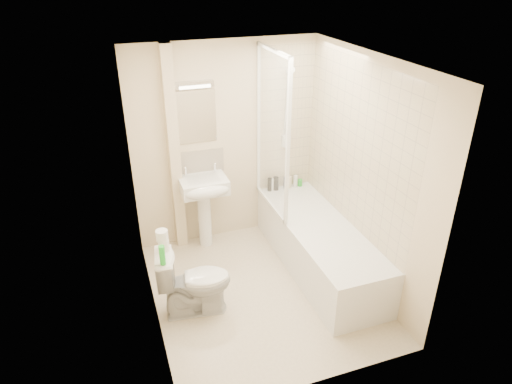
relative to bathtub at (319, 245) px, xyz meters
name	(u,v)px	position (x,y,z in m)	size (l,w,h in m)	color
floor	(262,291)	(-0.75, -0.20, -0.29)	(2.50, 2.50, 0.00)	beige
wall_back	(226,145)	(-0.75, 1.05, 0.91)	(2.20, 0.02, 2.40)	beige
wall_left	(144,210)	(-1.85, -0.20, 0.91)	(0.02, 2.50, 2.40)	beige
wall_right	(364,174)	(0.35, -0.20, 0.91)	(0.02, 2.50, 2.40)	beige
ceiling	(263,61)	(-0.75, -0.20, 2.11)	(2.20, 2.50, 0.02)	white
tile_back	(286,120)	(0.00, 1.04, 1.14)	(0.70, 0.01, 1.75)	beige
tile_right	(355,147)	(0.34, 0.00, 1.14)	(0.01, 2.10, 1.75)	beige
pipe_boxing	(174,153)	(-1.37, 0.99, 0.91)	(0.12, 0.12, 2.40)	beige
splashback	(199,162)	(-1.09, 1.04, 0.74)	(0.60, 0.01, 0.30)	beige
mirror	(196,117)	(-1.09, 1.04, 1.29)	(0.46, 0.01, 0.60)	white
strip_light	(194,84)	(-1.09, 1.02, 1.66)	(0.42, 0.07, 0.07)	silver
bathtub	(319,245)	(0.00, 0.00, 0.00)	(0.70, 2.10, 0.55)	white
shower_screen	(272,133)	(-0.35, 0.60, 1.16)	(0.04, 0.92, 1.80)	white
shower_fixture	(287,111)	(0.00, 0.99, 1.26)	(0.10, 0.16, 0.99)	white
pedestal_sink	(205,194)	(-1.09, 0.81, 0.44)	(0.54, 0.49, 1.03)	white
bottle_black_a	(270,185)	(-0.22, 0.96, 0.35)	(0.05, 0.05, 0.17)	black
bottle_white_a	(272,184)	(-0.20, 0.96, 0.34)	(0.05, 0.05, 0.16)	white
bottle_black_b	(276,184)	(-0.14, 0.96, 0.35)	(0.07, 0.07, 0.17)	black
bottle_blue	(286,183)	(-0.01, 0.96, 0.34)	(0.06, 0.06, 0.15)	navy
bottle_cream	(289,182)	(0.04, 0.96, 0.34)	(0.06, 0.06, 0.16)	beige
bottle_white_b	(295,181)	(0.13, 0.96, 0.34)	(0.05, 0.05, 0.15)	white
bottle_green	(300,183)	(0.19, 0.96, 0.31)	(0.06, 0.06, 0.09)	green
toilet	(194,281)	(-1.47, -0.25, 0.07)	(0.75, 0.49, 0.71)	white
toilet_roll_lower	(164,245)	(-1.71, -0.15, 0.48)	(0.10, 0.10, 0.11)	white
toilet_roll_upper	(162,235)	(-1.72, -0.15, 0.58)	(0.11, 0.11, 0.10)	white
green_bottle	(162,255)	(-1.76, -0.37, 0.52)	(0.05, 0.05, 0.19)	green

